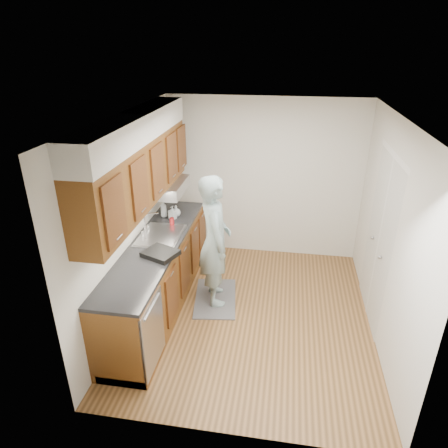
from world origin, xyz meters
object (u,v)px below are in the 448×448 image
(soap_bottle_a, at_px, (164,209))
(soap_bottle_c, at_px, (176,211))
(person, at_px, (215,233))
(soap_bottle_b, at_px, (173,213))
(dish_rack, at_px, (161,253))
(soda_can, at_px, (172,222))

(soap_bottle_a, bearing_deg, soap_bottle_c, 10.91)
(person, distance_m, soap_bottle_b, 0.84)
(person, distance_m, dish_rack, 0.78)
(soap_bottle_a, xyz_separation_m, soap_bottle_b, (0.15, -0.06, -0.02))
(soda_can, relative_size, dish_rack, 0.31)
(soda_can, bearing_deg, soap_bottle_c, 95.45)
(soap_bottle_b, height_order, soap_bottle_c, soap_bottle_b)
(soda_can, bearing_deg, soap_bottle_b, 103.20)
(soap_bottle_c, bearing_deg, soap_bottle_a, -169.09)
(soap_bottle_a, height_order, soap_bottle_b, soap_bottle_a)
(person, height_order, soap_bottle_b, person)
(soap_bottle_b, bearing_deg, soap_bottle_a, 158.68)
(person, relative_size, soap_bottle_a, 8.27)
(soap_bottle_b, height_order, soda_can, soap_bottle_b)
(soap_bottle_a, distance_m, dish_rack, 1.14)
(person, bearing_deg, soap_bottle_b, 36.45)
(dish_rack, bearing_deg, soda_can, 119.23)
(soap_bottle_c, distance_m, dish_rack, 1.14)
(soap_bottle_b, relative_size, soda_can, 1.67)
(soap_bottle_c, bearing_deg, dish_rack, -83.63)
(soap_bottle_a, distance_m, soap_bottle_c, 0.18)
(soap_bottle_b, bearing_deg, soap_bottle_c, 75.83)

